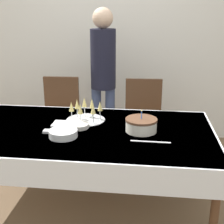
% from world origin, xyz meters
% --- Properties ---
extents(ground_plane, '(12.00, 12.00, 0.00)m').
position_xyz_m(ground_plane, '(0.00, 0.00, 0.00)').
color(ground_plane, brown).
extents(wall_back, '(8.00, 0.05, 2.70)m').
position_xyz_m(wall_back, '(0.00, 1.76, 1.35)').
color(wall_back, silver).
rests_on(wall_back, ground_plane).
extents(dining_table, '(2.11, 1.16, 0.73)m').
position_xyz_m(dining_table, '(0.00, 0.00, 0.63)').
color(dining_table, white).
rests_on(dining_table, ground_plane).
extents(dining_chair_far_left, '(0.44, 0.44, 0.95)m').
position_xyz_m(dining_chair_far_left, '(-0.47, 0.90, 0.52)').
color(dining_chair_far_left, '#51331E').
rests_on(dining_chair_far_left, ground_plane).
extents(dining_chair_far_right, '(0.44, 0.44, 0.95)m').
position_xyz_m(dining_chair_far_right, '(0.46, 0.90, 0.52)').
color(dining_chair_far_right, '#51331E').
rests_on(dining_chair_far_right, ground_plane).
extents(birthday_cake, '(0.26, 0.26, 0.18)m').
position_xyz_m(birthday_cake, '(0.46, 0.01, 0.79)').
color(birthday_cake, silver).
rests_on(birthday_cake, dining_table).
extents(champagne_tray, '(0.34, 0.34, 0.18)m').
position_xyz_m(champagne_tray, '(-0.04, 0.21, 0.82)').
color(champagne_tray, silver).
rests_on(champagne_tray, dining_table).
extents(plate_stack_main, '(0.22, 0.22, 0.06)m').
position_xyz_m(plate_stack_main, '(-0.14, -0.17, 0.76)').
color(plate_stack_main, white).
rests_on(plate_stack_main, dining_table).
extents(plate_stack_dessert, '(0.17, 0.17, 0.03)m').
position_xyz_m(plate_stack_dessert, '(-0.06, 0.03, 0.75)').
color(plate_stack_dessert, silver).
rests_on(plate_stack_dessert, dining_table).
extents(cake_knife, '(0.30, 0.02, 0.00)m').
position_xyz_m(cake_knife, '(0.54, -0.19, 0.73)').
color(cake_knife, silver).
rests_on(cake_knife, dining_table).
extents(fork_pile, '(0.17, 0.07, 0.02)m').
position_xyz_m(fork_pile, '(-0.23, -0.10, 0.74)').
color(fork_pile, silver).
rests_on(fork_pile, dining_table).
extents(napkin_pile, '(0.15, 0.15, 0.01)m').
position_xyz_m(napkin_pile, '(-0.22, 0.09, 0.74)').
color(napkin_pile, white).
rests_on(napkin_pile, dining_table).
extents(person_standing, '(0.28, 0.28, 1.69)m').
position_xyz_m(person_standing, '(-0.00, 1.06, 1.03)').
color(person_standing, '#3F4C72').
rests_on(person_standing, ground_plane).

